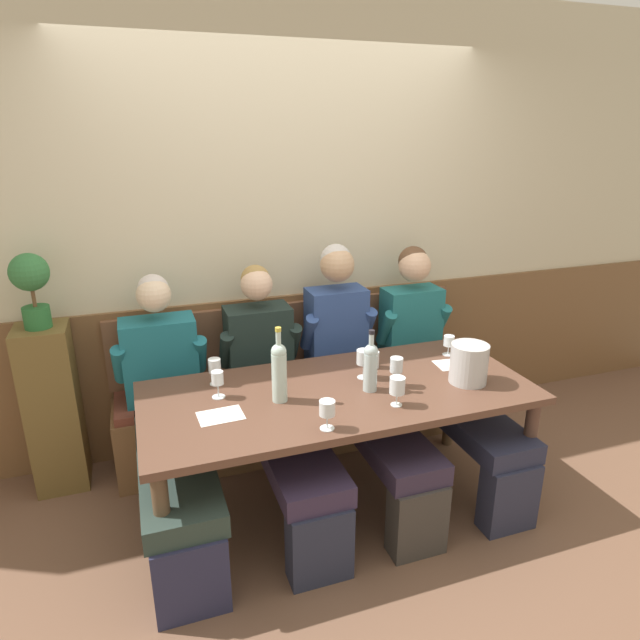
{
  "coord_description": "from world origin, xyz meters",
  "views": [
    {
      "loc": [
        -0.94,
        -2.28,
        2.01
      ],
      "look_at": [
        0.01,
        0.44,
        1.0
      ],
      "focal_mm": 30.81,
      "sensor_mm": 36.0,
      "label": 1
    }
  ],
  "objects_px": {
    "ice_bucket": "(469,363)",
    "wine_glass_center_rear": "(217,379)",
    "wine_glass_left_end": "(396,367)",
    "wall_bench": "(299,405)",
    "wine_glass_right_end": "(364,358)",
    "person_center_left_seat": "(275,392)",
    "water_tumbler_right": "(374,360)",
    "wine_glass_mid_right": "(449,342)",
    "wine_bottle_clear_water": "(279,370)",
    "wine_glass_by_bottle": "(397,387)",
    "person_left_seat": "(356,369)",
    "wine_glass_near_bucket": "(215,366)",
    "wine_glass_center_front": "(327,409)",
    "potted_plant": "(31,282)",
    "wine_bottle_green_tall": "(371,365)",
    "person_right_seat": "(168,410)",
    "person_center_right_seat": "(437,363)",
    "dining_table": "(339,403)"
  },
  "relations": [
    {
      "from": "ice_bucket",
      "to": "wine_glass_center_rear",
      "type": "relative_size",
      "value": 1.51
    },
    {
      "from": "wine_glass_left_end",
      "to": "wall_bench",
      "type": "bearing_deg",
      "value": 110.97
    },
    {
      "from": "wine_glass_right_end",
      "to": "ice_bucket",
      "type": "bearing_deg",
      "value": -24.54
    },
    {
      "from": "person_center_left_seat",
      "to": "water_tumbler_right",
      "type": "distance_m",
      "value": 0.59
    },
    {
      "from": "wine_glass_mid_right",
      "to": "water_tumbler_right",
      "type": "bearing_deg",
      "value": -177.73
    },
    {
      "from": "wine_bottle_clear_water",
      "to": "wine_glass_center_rear",
      "type": "xyz_separation_m",
      "value": [
        -0.28,
        0.14,
        -0.06
      ]
    },
    {
      "from": "wine_glass_center_rear",
      "to": "wine_glass_by_bottle",
      "type": "xyz_separation_m",
      "value": [
        0.81,
        -0.37,
        -0.0
      ]
    },
    {
      "from": "person_center_left_seat",
      "to": "person_left_seat",
      "type": "bearing_deg",
      "value": 3.05
    },
    {
      "from": "water_tumbler_right",
      "to": "wine_glass_near_bucket",
      "type": "bearing_deg",
      "value": 174.95
    },
    {
      "from": "wine_glass_center_front",
      "to": "potted_plant",
      "type": "relative_size",
      "value": 0.34
    },
    {
      "from": "wine_glass_near_bucket",
      "to": "wine_bottle_clear_water",
      "type": "bearing_deg",
      "value": -46.94
    },
    {
      "from": "person_left_seat",
      "to": "wine_bottle_green_tall",
      "type": "distance_m",
      "value": 0.47
    },
    {
      "from": "person_right_seat",
      "to": "wine_bottle_clear_water",
      "type": "relative_size",
      "value": 3.43
    },
    {
      "from": "person_left_seat",
      "to": "potted_plant",
      "type": "distance_m",
      "value": 1.84
    },
    {
      "from": "wall_bench",
      "to": "person_center_right_seat",
      "type": "xyz_separation_m",
      "value": [
        0.79,
        -0.38,
        0.35
      ]
    },
    {
      "from": "potted_plant",
      "to": "person_center_right_seat",
      "type": "bearing_deg",
      "value": -10.43
    },
    {
      "from": "person_center_left_seat",
      "to": "person_right_seat",
      "type": "bearing_deg",
      "value": -179.34
    },
    {
      "from": "wine_bottle_clear_water",
      "to": "wine_glass_left_end",
      "type": "bearing_deg",
      "value": -4.06
    },
    {
      "from": "wine_glass_by_bottle",
      "to": "wine_glass_right_end",
      "type": "height_order",
      "value": "wine_glass_right_end"
    },
    {
      "from": "wine_glass_mid_right",
      "to": "wine_glass_left_end",
      "type": "xyz_separation_m",
      "value": [
        -0.49,
        -0.28,
        0.03
      ]
    },
    {
      "from": "dining_table",
      "to": "potted_plant",
      "type": "bearing_deg",
      "value": 152.86
    },
    {
      "from": "wine_glass_mid_right",
      "to": "person_center_left_seat",
      "type": "bearing_deg",
      "value": 174.06
    },
    {
      "from": "person_left_seat",
      "to": "wine_glass_by_bottle",
      "type": "bearing_deg",
      "value": -94.22
    },
    {
      "from": "wine_glass_mid_right",
      "to": "wine_glass_right_end",
      "type": "xyz_separation_m",
      "value": [
        -0.61,
        -0.13,
        0.03
      ]
    },
    {
      "from": "ice_bucket",
      "to": "person_right_seat",
      "type": "bearing_deg",
      "value": 163.29
    },
    {
      "from": "wine_bottle_green_tall",
      "to": "wine_glass_center_rear",
      "type": "relative_size",
      "value": 2.35
    },
    {
      "from": "wine_glass_center_front",
      "to": "wine_glass_left_end",
      "type": "bearing_deg",
      "value": 30.72
    },
    {
      "from": "person_left_seat",
      "to": "potted_plant",
      "type": "height_order",
      "value": "potted_plant"
    },
    {
      "from": "dining_table",
      "to": "potted_plant",
      "type": "height_order",
      "value": "potted_plant"
    },
    {
      "from": "wall_bench",
      "to": "potted_plant",
      "type": "height_order",
      "value": "potted_plant"
    },
    {
      "from": "wine_bottle_clear_water",
      "to": "dining_table",
      "type": "bearing_deg",
      "value": 2.81
    },
    {
      "from": "person_center_left_seat",
      "to": "potted_plant",
      "type": "relative_size",
      "value": 3.25
    },
    {
      "from": "wine_glass_center_rear",
      "to": "person_left_seat",
      "type": "bearing_deg",
      "value": 15.32
    },
    {
      "from": "person_center_left_seat",
      "to": "wine_glass_mid_right",
      "type": "xyz_separation_m",
      "value": [
        1.04,
        -0.11,
        0.21
      ]
    },
    {
      "from": "ice_bucket",
      "to": "potted_plant",
      "type": "relative_size",
      "value": 0.52
    },
    {
      "from": "person_left_seat",
      "to": "wine_glass_mid_right",
      "type": "height_order",
      "value": "person_left_seat"
    },
    {
      "from": "wine_bottle_clear_water",
      "to": "wine_glass_mid_right",
      "type": "xyz_separation_m",
      "value": [
        1.1,
        0.23,
        -0.08
      ]
    },
    {
      "from": "wine_glass_mid_right",
      "to": "wine_glass_center_rear",
      "type": "relative_size",
      "value": 0.86
    },
    {
      "from": "wine_bottle_clear_water",
      "to": "wine_bottle_green_tall",
      "type": "bearing_deg",
      "value": -5.1
    },
    {
      "from": "wine_bottle_green_tall",
      "to": "wine_glass_left_end",
      "type": "relative_size",
      "value": 2.07
    },
    {
      "from": "wine_bottle_clear_water",
      "to": "wine_glass_right_end",
      "type": "height_order",
      "value": "wine_bottle_clear_water"
    },
    {
      "from": "wine_bottle_clear_water",
      "to": "wine_glass_center_front",
      "type": "height_order",
      "value": "wine_bottle_clear_water"
    },
    {
      "from": "person_right_seat",
      "to": "person_center_right_seat",
      "type": "bearing_deg",
      "value": 0.51
    },
    {
      "from": "wine_bottle_clear_water",
      "to": "wine_glass_left_end",
      "type": "relative_size",
      "value": 2.42
    },
    {
      "from": "wine_glass_mid_right",
      "to": "wine_glass_by_bottle",
      "type": "relative_size",
      "value": 0.81
    },
    {
      "from": "wall_bench",
      "to": "wine_glass_right_end",
      "type": "distance_m",
      "value": 0.86
    },
    {
      "from": "wall_bench",
      "to": "water_tumbler_right",
      "type": "distance_m",
      "value": 0.77
    },
    {
      "from": "wine_bottle_clear_water",
      "to": "wine_glass_center_rear",
      "type": "height_order",
      "value": "wine_bottle_clear_water"
    },
    {
      "from": "wine_glass_mid_right",
      "to": "wine_glass_by_bottle",
      "type": "distance_m",
      "value": 0.74
    },
    {
      "from": "person_center_right_seat",
      "to": "ice_bucket",
      "type": "xyz_separation_m",
      "value": [
        -0.11,
        -0.47,
        0.21
      ]
    }
  ]
}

